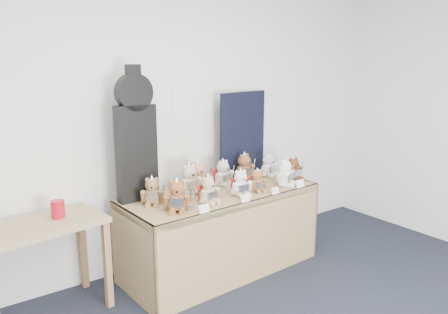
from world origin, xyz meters
TOP-DOWN VIEW (x-y plane):
  - room_shell at (0.59, 2.49)m, footprint 6.00×6.00m
  - display_table at (0.69, 1.95)m, footprint 1.81×0.82m
  - side_table at (-0.82, 2.18)m, footprint 0.95×0.60m
  - guitar_case at (-0.01, 2.25)m, footprint 0.34×0.11m
  - navy_board at (1.22, 2.38)m, footprint 0.63×0.12m
  - red_cup at (-0.68, 2.21)m, footprint 0.10×0.10m
  - teddy_front_far_left at (0.12, 1.82)m, footprint 0.23×0.23m
  - teddy_front_left at (0.43, 1.84)m, footprint 0.21×0.19m
  - teddy_front_centre at (0.76, 1.84)m, footprint 0.21×0.19m
  - teddy_front_right at (0.97, 1.86)m, footprint 0.19×0.17m
  - teddy_front_far_right at (1.29, 1.83)m, footprint 0.24×0.23m
  - teddy_front_end at (1.49, 1.93)m, footprint 0.21×0.18m
  - teddy_back_left at (0.43, 2.15)m, footprint 0.25×0.20m
  - teddy_back_centre_left at (0.55, 2.20)m, footprint 0.25×0.20m
  - teddy_back_centre_right at (0.83, 2.19)m, footprint 0.23×0.20m
  - teddy_back_right at (1.12, 2.23)m, footprint 0.25×0.22m
  - teddy_back_end at (1.39, 2.18)m, footprint 0.22×0.20m
  - teddy_back_far_left at (0.04, 2.08)m, footprint 0.21×0.21m
  - entry_card_a at (0.26, 1.65)m, footprint 0.10×0.02m
  - entry_card_b at (0.68, 1.67)m, footprint 0.09×0.02m
  - entry_card_c at (1.03, 1.69)m, footprint 0.09×0.02m
  - entry_card_d at (1.35, 1.70)m, footprint 0.10×0.03m

SIDE VIEW (x-z plane):
  - display_table at x=0.69m, z-range 0.21..0.96m
  - side_table at x=-0.82m, z-range 0.25..0.99m
  - entry_card_c at x=1.03m, z-range 0.75..0.81m
  - entry_card_b at x=0.68m, z-range 0.75..0.81m
  - entry_card_a at x=0.26m, z-range 0.75..0.82m
  - entry_card_d at x=1.35m, z-range 0.75..0.82m
  - red_cup at x=-0.68m, z-range 0.74..0.88m
  - teddy_front_right at x=0.97m, z-range 0.72..0.95m
  - teddy_front_left at x=0.43m, z-range 0.72..0.97m
  - teddy_back_far_left at x=0.04m, z-range 0.72..0.98m
  - teddy_front_end at x=1.49m, z-range 0.72..0.98m
  - teddy_front_centre at x=0.76m, z-range 0.72..0.98m
  - teddy_back_end at x=1.39m, z-range 0.72..0.98m
  - teddy_back_centre_right at x=0.83m, z-range 0.72..0.99m
  - teddy_front_far_left at x=0.12m, z-range 0.71..1.00m
  - teddy_front_far_right at x=1.29m, z-range 0.71..1.00m
  - teddy_back_right at x=1.12m, z-range 0.71..1.01m
  - teddy_back_left at x=0.43m, z-range 0.71..1.02m
  - teddy_back_centre_left at x=0.55m, z-range 0.71..1.02m
  - navy_board at x=1.22m, z-range 0.74..1.59m
  - guitar_case at x=-0.01m, z-range 0.73..1.85m
  - room_shell at x=0.59m, z-range -1.51..4.49m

